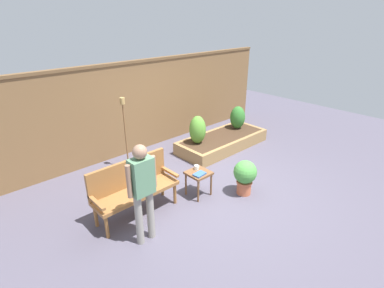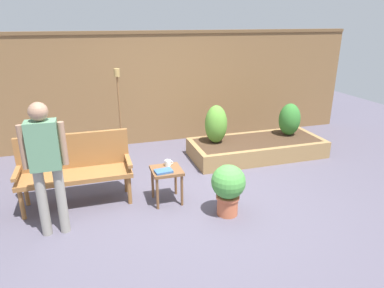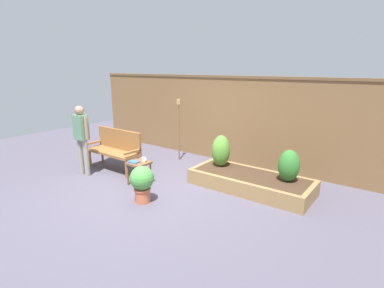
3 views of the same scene
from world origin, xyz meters
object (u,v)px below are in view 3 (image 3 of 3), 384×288
potted_boxwood (142,181)px  side_table (139,166)px  shrub_near_bench (221,151)px  book_on_table (134,162)px  cup_on_table (144,159)px  person_by_bench (81,134)px  tiki_torch (179,118)px  garden_bench (116,147)px  shrub_far_corner (289,166)px

potted_boxwood → side_table: bearing=140.4°
shrub_near_bench → book_on_table: bearing=-132.6°
cup_on_table → book_on_table: bearing=-118.9°
person_by_bench → tiki_torch: bearing=64.8°
side_table → tiki_torch: (-0.40, 1.80, 0.70)m
potted_boxwood → garden_bench: bearing=153.4°
side_table → book_on_table: (-0.06, -0.08, 0.10)m
tiki_torch → person_by_bench: tiki_torch is taller
cup_on_table → shrub_near_bench: (1.13, 1.16, 0.11)m
cup_on_table → tiki_torch: (-0.45, 1.69, 0.58)m
book_on_table → shrub_far_corner: (2.70, 1.35, 0.10)m
garden_bench → person_by_bench: bearing=-109.8°
cup_on_table → potted_boxwood: potted_boxwood is taller
potted_boxwood → shrub_near_bench: (0.52, 1.81, 0.24)m
book_on_table → person_by_bench: bearing=-175.1°
cup_on_table → shrub_far_corner: bearing=24.1°
garden_bench → shrub_far_corner: bearing=13.4°
cup_on_table → shrub_far_corner: (2.60, 1.16, 0.08)m
person_by_bench → shrub_far_corner: bearing=21.6°
side_table → shrub_far_corner: bearing=25.6°
book_on_table → shrub_far_corner: bearing=20.7°
potted_boxwood → shrub_near_bench: size_ratio=1.00×
tiki_torch → shrub_far_corner: bearing=-9.9°
potted_boxwood → person_by_bench: (-2.07, 0.21, 0.54)m
book_on_table → tiki_torch: (-0.35, 1.88, 0.60)m
side_table → person_by_bench: bearing=-166.4°
shrub_far_corner → tiki_torch: size_ratio=0.38×
garden_bench → side_table: bearing=-17.5°
garden_bench → shrub_near_bench: 2.51m
garden_bench → book_on_table: size_ratio=6.44×
cup_on_table → person_by_bench: 1.58m
book_on_table → potted_boxwood: (0.72, -0.46, -0.10)m
book_on_table → tiki_torch: 2.00m
shrub_near_bench → tiki_torch: tiki_torch is taller
potted_boxwood → tiki_torch: (-1.06, 2.34, 0.70)m
side_table → tiki_torch: 1.97m
tiki_torch → person_by_bench: 2.37m
garden_bench → book_on_table: garden_bench is taller
garden_bench → shrub_far_corner: (3.80, 0.90, 0.05)m
potted_boxwood → shrub_far_corner: bearing=42.4°
person_by_bench → book_on_table: bearing=10.7°
shrub_far_corner → person_by_bench: 4.37m
person_by_bench → shrub_near_bench: bearing=31.8°
potted_boxwood → shrub_near_bench: bearing=74.0°
side_table → shrub_far_corner: shrub_far_corner is taller
shrub_near_bench → potted_boxwood: bearing=-106.0°
cup_on_table → shrub_near_bench: 1.63m
shrub_near_bench → person_by_bench: bearing=-148.2°
cup_on_table → potted_boxwood: (0.61, -0.65, -0.13)m
garden_bench → book_on_table: 1.19m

